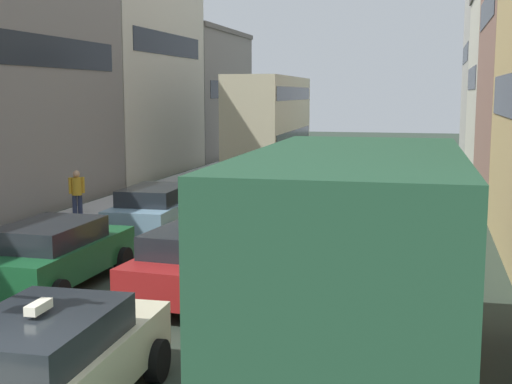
% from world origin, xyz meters
% --- Properties ---
extents(sidewalk_left, '(2.60, 64.00, 0.14)m').
position_xyz_m(sidewalk_left, '(-6.70, 20.00, 0.07)').
color(sidewalk_left, '#ADADAD').
rests_on(sidewalk_left, ground).
extents(lane_stripe_left, '(0.16, 60.00, 0.01)m').
position_xyz_m(lane_stripe_left, '(-1.70, 20.00, 0.01)').
color(lane_stripe_left, silver).
rests_on(lane_stripe_left, ground).
extents(lane_stripe_right, '(0.16, 60.00, 0.01)m').
position_xyz_m(lane_stripe_right, '(1.70, 20.00, 0.01)').
color(lane_stripe_right, silver).
rests_on(lane_stripe_right, ground).
extents(building_row_left, '(7.20, 43.90, 12.45)m').
position_xyz_m(building_row_left, '(-12.00, 22.12, 5.16)').
color(building_row_left, '#9E7556').
rests_on(building_row_left, ground).
extents(removalist_box_truck, '(2.82, 7.75, 3.58)m').
position_xyz_m(removalist_box_truck, '(3.70, 3.00, 1.97)').
color(removalist_box_truck, '#A51E1E').
rests_on(removalist_box_truck, ground).
extents(taxi_centre_lane_front, '(2.19, 4.36, 1.66)m').
position_xyz_m(taxi_centre_lane_front, '(-0.14, 1.71, 0.80)').
color(taxi_centre_lane_front, beige).
rests_on(taxi_centre_lane_front, ground).
extents(sedan_centre_lane_second, '(2.30, 4.41, 1.49)m').
position_xyz_m(sedan_centre_lane_second, '(-0.08, 7.52, 0.80)').
color(sedan_centre_lane_second, '#A51E1E').
rests_on(sedan_centre_lane_second, ground).
extents(wagon_left_lane_second, '(2.07, 4.31, 1.49)m').
position_xyz_m(wagon_left_lane_second, '(-3.34, 7.29, 0.80)').
color(wagon_left_lane_second, '#19592D').
rests_on(wagon_left_lane_second, ground).
extents(hatchback_centre_lane_third, '(2.10, 4.32, 1.49)m').
position_xyz_m(hatchback_centre_lane_third, '(0.16, 12.98, 0.80)').
color(hatchback_centre_lane_third, '#B29319').
rests_on(hatchback_centre_lane_third, ground).
extents(sedan_left_lane_third, '(2.18, 4.36, 1.49)m').
position_xyz_m(sedan_left_lane_third, '(-3.38, 13.18, 0.80)').
color(sedan_left_lane_third, '#759EB7').
rests_on(sedan_left_lane_third, ground).
extents(coupe_centre_lane_fourth, '(2.14, 4.34, 1.49)m').
position_xyz_m(coupe_centre_lane_fourth, '(-0.03, 19.43, 0.80)').
color(coupe_centre_lane_fourth, black).
rests_on(coupe_centre_lane_fourth, ground).
extents(sedan_right_lane_behind_truck, '(2.16, 4.35, 1.49)m').
position_xyz_m(sedan_right_lane_behind_truck, '(3.44, 9.76, 0.80)').
color(sedan_right_lane_behind_truck, '#194C8C').
rests_on(sedan_right_lane_behind_truck, ground).
extents(bus_mid_queue_primary, '(3.05, 10.57, 5.06)m').
position_xyz_m(bus_mid_queue_primary, '(-3.41, 28.28, 2.83)').
color(bus_mid_queue_primary, '#BFB793').
rests_on(bus_mid_queue_primary, ground).
extents(pedestrian_far_sidewalk, '(0.45, 0.37, 1.66)m').
position_xyz_m(pedestrian_far_sidewalk, '(-7.06, 15.05, 0.95)').
color(pedestrian_far_sidewalk, '#262D47').
rests_on(pedestrian_far_sidewalk, ground).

